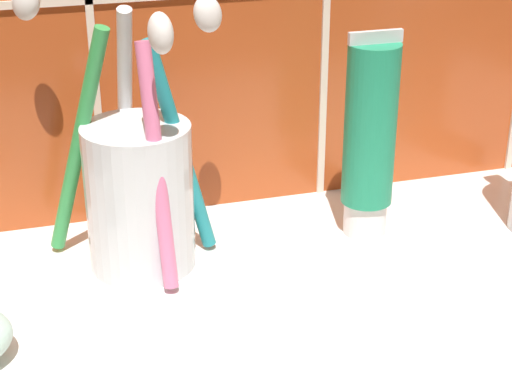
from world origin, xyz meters
TOP-DOWN VIEW (x-y plane):
  - sink_counter at (0.00, 0.00)cm, footprint 63.31×31.83cm
  - toothbrush_cup at (-12.78, 8.69)cm, footprint 12.49×13.87cm
  - toothpaste_tube at (2.24, 8.51)cm, footprint 3.54×3.37cm

SIDE VIEW (x-z plane):
  - sink_counter at x=0.00cm, z-range 0.00..2.00cm
  - toothbrush_cup at x=-12.78cm, z-range -1.70..16.48cm
  - toothpaste_tube at x=2.24cm, z-range 1.93..15.73cm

